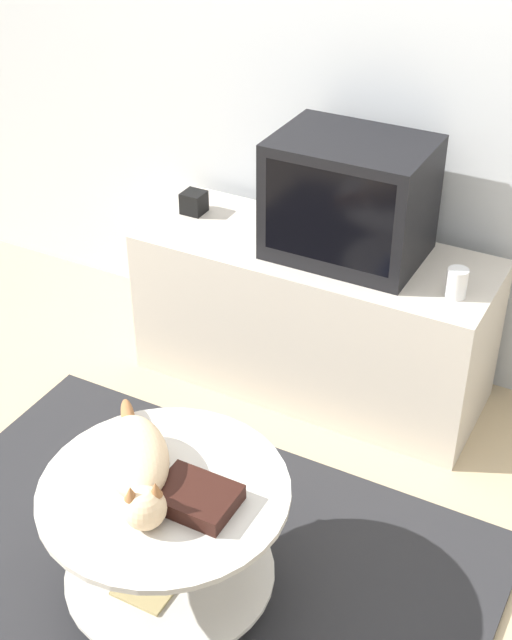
{
  "coord_description": "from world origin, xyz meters",
  "views": [
    {
      "loc": [
        1.08,
        -1.37,
        2.16
      ],
      "look_at": [
        -0.01,
        0.68,
        0.63
      ],
      "focal_mm": 50.0,
      "sensor_mm": 36.0,
      "label": 1
    }
  ],
  "objects_px": {
    "tv": "(350,199)",
    "dvd_box": "(196,497)",
    "cat": "(137,463)",
    "speaker": "(194,202)"
  },
  "relations": [
    {
      "from": "cat",
      "to": "tv",
      "type": "bearing_deg",
      "value": 134.59
    },
    {
      "from": "cat",
      "to": "speaker",
      "type": "bearing_deg",
      "value": 163.51
    },
    {
      "from": "tv",
      "to": "dvd_box",
      "type": "relative_size",
      "value": 2.5
    },
    {
      "from": "dvd_box",
      "to": "tv",
      "type": "bearing_deg",
      "value": 94.54
    },
    {
      "from": "tv",
      "to": "dvd_box",
      "type": "height_order",
      "value": "tv"
    },
    {
      "from": "speaker",
      "to": "cat",
      "type": "relative_size",
      "value": 0.19
    },
    {
      "from": "dvd_box",
      "to": "cat",
      "type": "relative_size",
      "value": 0.49
    },
    {
      "from": "cat",
      "to": "dvd_box",
      "type": "bearing_deg",
      "value": 47.97
    },
    {
      "from": "tv",
      "to": "cat",
      "type": "xyz_separation_m",
      "value": [
        -0.09,
        -1.21,
        -0.29
      ]
    },
    {
      "from": "speaker",
      "to": "cat",
      "type": "height_order",
      "value": "speaker"
    }
  ]
}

